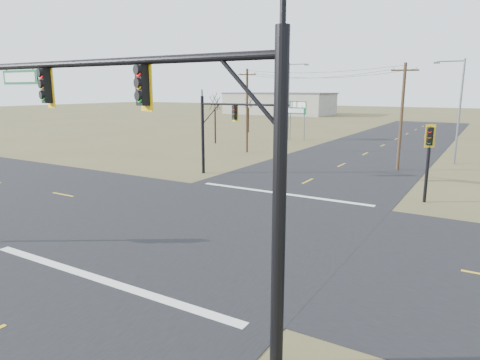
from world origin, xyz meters
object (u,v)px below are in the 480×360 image
Objects in this scene: mast_arm_near at (159,124)px; bare_tree_b at (249,102)px; utility_pole_far at (247,109)px; pedestal_signal_ne at (429,147)px; mast_arm_far at (237,119)px; streetlight_a at (458,106)px; highway_sign at (297,112)px; utility_pole_near at (402,115)px; streetlight_c at (290,97)px; bare_tree_a at (215,101)px.

bare_tree_b is (-26.02, 50.31, -1.02)m from mast_arm_near.
pedestal_signal_ne is at bearing -32.96° from utility_pole_far.
bare_tree_b is (-16.73, 31.01, 0.28)m from mast_arm_far.
utility_pole_far is 21.76m from bare_tree_b.
streetlight_a reaches higher than mast_arm_near.
utility_pole_far is at bearing -78.13° from highway_sign.
pedestal_signal_ne is at bearing -70.92° from utility_pole_near.
streetlight_c is 1.69× the size of bare_tree_b.
pedestal_signal_ne is 10.81m from utility_pole_near.
bare_tree_b reaches higher than pedestal_signal_ne.
streetlight_c is at bearing 146.20° from streetlight_a.
bare_tree_a is (-7.31, 4.71, 0.62)m from utility_pole_far.
bare_tree_a reaches higher than mast_arm_far.
highway_sign is (-15.35, 44.75, -2.08)m from mast_arm_near.
streetlight_a is (0.11, 16.03, 1.84)m from pedestal_signal_ne.
mast_arm_near is 21.46m from mast_arm_far.
pedestal_signal_ne is at bearing 93.02° from mast_arm_near.
bare_tree_b is (-10.67, 5.56, 1.05)m from highway_sign.
mast_arm_far is 26.18m from highway_sign.
mast_arm_near is 56.65m from bare_tree_b.
utility_pole_near is at bearing 104.49° from mast_arm_near.
streetlight_a reaches higher than pedestal_signal_ne.
bare_tree_a is (-23.49, 7.32, 0.62)m from utility_pole_near.
bare_tree_a reaches higher than bare_tree_b.
streetlight_c is at bearing 106.71° from pedestal_signal_ne.
utility_pole_far is at bearing 170.83° from utility_pole_near.
bare_tree_a is 1.11× the size of bare_tree_b.
mast_arm_near reaches higher than mast_arm_far.
utility_pole_near is 24.61m from bare_tree_a.
mast_arm_far is at bearing -136.93° from utility_pole_near.
mast_arm_far is at bearing -63.13° from utility_pole_far.
mast_arm_near is at bearing -59.05° from highway_sign.
utility_pole_near is 16.38m from utility_pole_far.
mast_arm_far reaches higher than pedestal_signal_ne.
mast_arm_near is 42.59m from bare_tree_a.
streetlight_a is (19.76, -10.16, 1.52)m from highway_sign.
utility_pole_near is 1.71× the size of highway_sign.
utility_pole_far is at bearing -32.81° from bare_tree_a.
mast_arm_near is at bearing -63.84° from utility_pole_far.
bare_tree_a is (-13.41, 16.74, 0.73)m from mast_arm_far.
streetlight_c is 10.38m from bare_tree_a.
utility_pole_near is at bearing -32.79° from highway_sign.
utility_pole_far is 0.87× the size of streetlight_c.
mast_arm_far is (-9.29, 19.30, -1.30)m from mast_arm_near.
utility_pole_far is 8.72m from bare_tree_a.
utility_pole_far is at bearing 128.03° from mast_arm_far.
highway_sign is 0.55× the size of streetlight_a.
highway_sign is (0.04, 13.42, -0.88)m from utility_pole_far.
streetlight_a is at bearing 98.80° from mast_arm_near.
mast_arm_near is 2.47× the size of pedestal_signal_ne.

